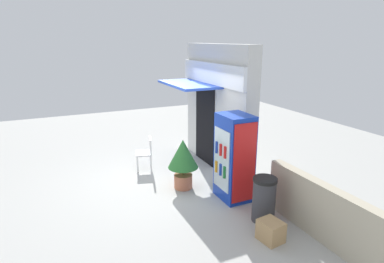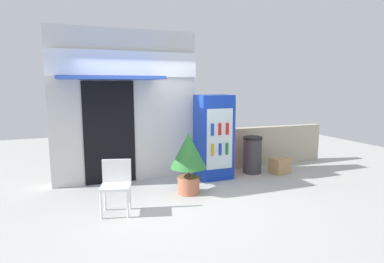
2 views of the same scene
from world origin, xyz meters
The scene contains 8 objects.
ground centered at (0.00, 0.00, 0.00)m, with size 16.00×16.00×0.00m, color #B2B2AD.
storefront_building centered at (-0.33, 1.54, 1.59)m, with size 2.97×1.32×3.10m.
drink_cooler centered at (1.45, 0.97, 0.89)m, with size 0.74×0.63×1.79m.
plastic_chair centered at (-0.77, -0.20, 0.50)m, with size 0.54×0.50×0.83m.
potted_plant_near_shop centered at (0.59, 0.21, 0.71)m, with size 0.67×0.67×1.13m.
trash_bin centered at (2.44, 1.01, 0.42)m, with size 0.44×0.44×0.84m.
stone_boundary_wall centered at (3.39, 1.55, 0.48)m, with size 2.69×0.20×0.96m, color #B7AD93.
cardboard_box centered at (3.00, 0.75, 0.18)m, with size 0.38×0.33×0.35m, color tan.
Camera 2 is at (-1.39, -5.12, 2.00)m, focal length 29.81 mm.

